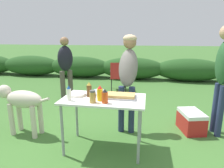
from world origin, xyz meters
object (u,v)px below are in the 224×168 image
(mixing_bowl, at_px, (99,92))
(mustard_bottle, at_px, (100,93))
(cooler_box, at_px, (191,121))
(plate_stack, at_px, (77,94))
(mayo_bottle, at_px, (69,93))
(dog, at_px, (21,101))
(folding_table, at_px, (104,104))
(spice_jar, at_px, (93,97))
(food_tray, at_px, (121,96))
(beer_bottle, at_px, (89,90))
(standing_person_in_gray_fleece, at_px, (128,70))
(paper_cup_stack, at_px, (99,94))
(standing_person_with_beanie, at_px, (66,63))
(camp_chair_green_behind_table, at_px, (119,75))
(standing_person_in_red_jacket, at_px, (223,69))
(hot_sauce_bottle, at_px, (105,96))

(mixing_bowl, bearing_deg, mustard_bottle, -73.03)
(cooler_box, bearing_deg, mixing_bowl, 99.16)
(plate_stack, relative_size, mayo_bottle, 1.21)
(mayo_bottle, distance_m, dog, 1.07)
(folding_table, bearing_deg, spice_jar, -115.27)
(spice_jar, height_order, dog, spice_jar)
(food_tray, bearing_deg, spice_jar, -141.90)
(beer_bottle, xyz_separation_m, standing_person_in_gray_fleece, (0.47, 0.63, 0.17))
(mayo_bottle, bearing_deg, beer_bottle, 45.62)
(beer_bottle, bearing_deg, mixing_bowl, 51.94)
(folding_table, height_order, plate_stack, plate_stack)
(mixing_bowl, relative_size, spice_jar, 1.50)
(paper_cup_stack, xyz_separation_m, mustard_bottle, (0.03, -0.10, 0.04))
(paper_cup_stack, bearing_deg, mixing_bowl, 106.20)
(mayo_bottle, bearing_deg, mixing_bowl, 47.89)
(folding_table, height_order, standing_person_with_beanie, standing_person_with_beanie)
(mustard_bottle, relative_size, standing_person_in_gray_fleece, 0.13)
(camp_chair_green_behind_table, relative_size, cooler_box, 1.53)
(standing_person_in_red_jacket, xyz_separation_m, dog, (-3.05, -0.53, -0.52))
(spice_jar, bearing_deg, standing_person_with_beanie, 120.26)
(mixing_bowl, xyz_separation_m, spice_jar, (0.01, -0.37, 0.04))
(paper_cup_stack, height_order, beer_bottle, beer_bottle)
(folding_table, xyz_separation_m, mayo_bottle, (-0.41, -0.17, 0.17))
(plate_stack, distance_m, paper_cup_stack, 0.33)
(paper_cup_stack, relative_size, beer_bottle, 0.58)
(hot_sauce_bottle, distance_m, standing_person_with_beanie, 2.58)
(hot_sauce_bottle, height_order, camp_chair_green_behind_table, hot_sauce_bottle)
(paper_cup_stack, bearing_deg, spice_jar, -99.91)
(plate_stack, relative_size, standing_person_in_red_jacket, 0.14)
(food_tray, xyz_separation_m, beer_bottle, (-0.43, -0.01, 0.07))
(food_tray, relative_size, cooler_box, 0.78)
(standing_person_in_red_jacket, xyz_separation_m, camp_chair_green_behind_table, (-1.91, 2.25, -0.60))
(standing_person_in_red_jacket, relative_size, dog, 1.73)
(standing_person_in_red_jacket, bearing_deg, camp_chair_green_behind_table, -147.66)
(mayo_bottle, height_order, standing_person_in_red_jacket, standing_person_in_red_jacket)
(plate_stack, height_order, beer_bottle, beer_bottle)
(folding_table, relative_size, food_tray, 2.59)
(mustard_bottle, relative_size, standing_person_with_beanie, 0.13)
(dog, height_order, camp_chair_green_behind_table, camp_chair_green_behind_table)
(plate_stack, relative_size, standing_person_in_gray_fleece, 0.15)
(plate_stack, height_order, cooler_box, plate_stack)
(plate_stack, xyz_separation_m, spice_jar, (0.29, -0.25, 0.06))
(mixing_bowl, height_order, standing_person_with_beanie, standing_person_with_beanie)
(hot_sauce_bottle, height_order, standing_person_in_gray_fleece, standing_person_in_gray_fleece)
(mustard_bottle, xyz_separation_m, standing_person_in_gray_fleece, (0.28, 0.78, 0.18))
(folding_table, distance_m, dog, 1.39)
(plate_stack, relative_size, mixing_bowl, 1.01)
(plate_stack, distance_m, dog, 1.02)
(standing_person_in_gray_fleece, distance_m, standing_person_in_red_jacket, 1.43)
(spice_jar, height_order, camp_chair_green_behind_table, spice_jar)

